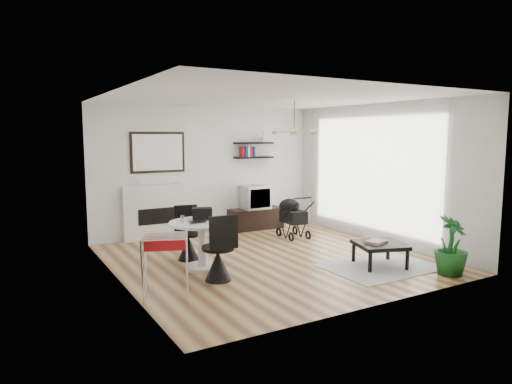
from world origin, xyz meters
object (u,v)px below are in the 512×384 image
dining_table (203,238)px  coffee_table (380,245)px  fireplace (160,205)px  stroller (292,219)px  tv_console (256,219)px  drying_rack (166,266)px  potted_plant (451,246)px  crt_tv (255,197)px

dining_table → coffee_table: (2.51, -1.29, -0.16)m
coffee_table → fireplace: bearing=122.9°
dining_table → stroller: size_ratio=1.17×
fireplace → tv_console: size_ratio=1.74×
drying_rack → dining_table: bearing=69.1°
tv_console → potted_plant: (0.83, -4.41, 0.21)m
dining_table → drying_rack: size_ratio=1.21×
dining_table → stroller: (2.51, 1.17, -0.12)m
fireplace → stroller: bearing=-27.4°
stroller → fireplace: bearing=156.2°
tv_console → coffee_table: tv_console is taller
fireplace → coffee_table: (2.39, -3.70, -0.34)m
fireplace → stroller: size_ratio=2.44×
stroller → dining_table: bearing=-151.4°
stroller → coffee_table: bearing=-86.5°
fireplace → stroller: (2.39, -1.24, -0.31)m
fireplace → drying_rack: bearing=-107.3°
tv_console → stroller: 1.12m
crt_tv → dining_table: bearing=-134.8°
crt_tv → drying_rack: (-3.20, -3.32, -0.27)m
stroller → coffee_table: 2.46m
drying_rack → potted_plant: 4.20m
potted_plant → dining_table: bearing=145.3°
fireplace → potted_plant: fireplace is taller
dining_table → drying_rack: (-0.96, -1.06, -0.05)m
crt_tv → potted_plant: (0.86, -4.40, -0.28)m
dining_table → drying_rack: 1.43m
crt_tv → coffee_table: bearing=-85.7°
dining_table → stroller: stroller is taller
dining_table → potted_plant: (3.10, -2.15, -0.05)m
tv_console → drying_rack: 4.64m
tv_console → potted_plant: size_ratio=1.39×
tv_console → drying_rack: bearing=-134.2°
tv_console → dining_table: bearing=-135.2°
dining_table → potted_plant: 3.77m
potted_plant → stroller: bearing=100.1°
dining_table → crt_tv: bearing=45.2°
crt_tv → fireplace: bearing=175.8°
tv_console → potted_plant: bearing=-79.4°
fireplace → stroller: fireplace is taller
fireplace → dining_table: fireplace is taller
tv_console → dining_table: 3.22m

